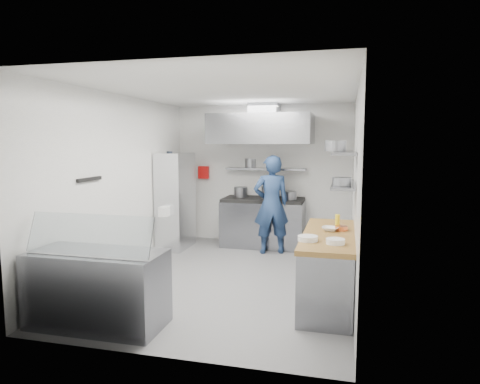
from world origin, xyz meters
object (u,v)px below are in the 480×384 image
(chef, at_px, (271,205))
(wire_rack, at_px, (176,201))
(gas_range, at_px, (263,224))
(display_case, at_px, (98,289))

(chef, xyz_separation_m, wire_rack, (-1.88, -0.04, 0.01))
(wire_rack, bearing_deg, chef, 1.21)
(gas_range, distance_m, wire_rack, 1.78)
(gas_range, xyz_separation_m, wire_rack, (-1.63, -0.54, 0.48))
(gas_range, relative_size, chef, 0.88)
(chef, xyz_separation_m, display_case, (-1.35, -3.60, -0.49))
(gas_range, relative_size, display_case, 1.07)
(chef, height_order, display_case, chef)
(chef, bearing_deg, wire_rack, -18.92)
(wire_rack, distance_m, display_case, 3.63)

